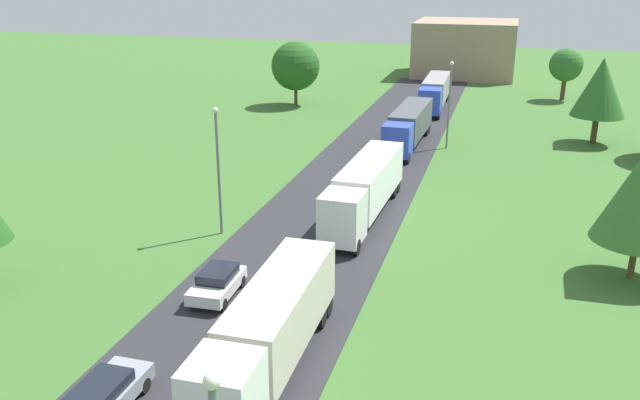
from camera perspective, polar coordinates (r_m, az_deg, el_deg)
name	(u,v)px	position (r m, az deg, el deg)	size (l,w,h in m)	color
road	(279,280)	(36.75, -3.50, -6.88)	(10.00, 140.00, 0.06)	#2B2B30
lane_marking_centre	(268,294)	(35.29, -4.45, -8.03)	(0.16, 124.33, 0.01)	white
truck_lead	(270,329)	(28.08, -4.29, -10.92)	(2.66, 12.29, 3.60)	white
truck_second	(365,187)	(44.87, 3.88, 1.07)	(2.86, 13.71, 3.68)	white
truck_third	(409,125)	(63.62, 7.59, 6.40)	(2.78, 13.15, 3.48)	blue
truck_fourth	(435,91)	(81.35, 9.81, 9.15)	(2.75, 13.59, 3.48)	blue
car_second	(103,396)	(27.75, -18.03, -15.63)	(1.86, 4.46, 1.43)	#8C939E
car_third	(217,282)	(35.09, -8.78, -6.98)	(2.06, 4.00, 1.47)	white
lamppost_second	(218,165)	(41.88, -8.70, 2.97)	(0.36, 0.36, 8.20)	slate
lamppost_third	(449,101)	(62.97, 11.01, 8.35)	(0.36, 0.36, 8.08)	slate
tree_birch	(296,66)	(81.81, -2.11, 11.38)	(5.83, 5.83, 7.67)	#513823
tree_maple	(566,65)	(90.47, 20.30, 10.77)	(4.14, 4.14, 6.51)	#513823
tree_pine	(600,88)	(68.74, 22.86, 8.86)	(5.00, 5.00, 8.17)	#513823
distant_building	(466,48)	(107.47, 12.34, 12.57)	(14.93, 13.79, 8.20)	#9E846B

